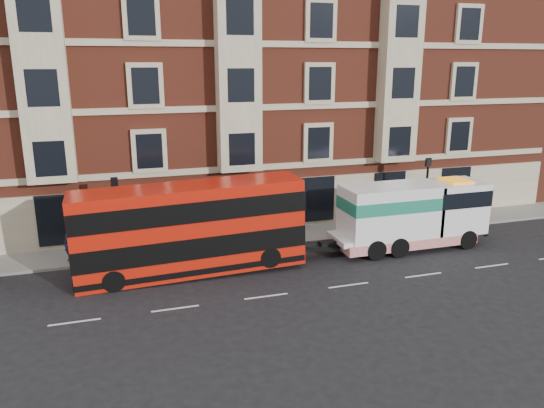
# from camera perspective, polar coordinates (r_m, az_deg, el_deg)

# --- Properties ---
(ground) EXTENTS (120.00, 120.00, 0.00)m
(ground) POSITION_cam_1_polar(r_m,az_deg,el_deg) (23.81, -0.63, -9.91)
(ground) COLOR black
(ground) RESTS_ON ground
(sidewalk) EXTENTS (90.00, 3.00, 0.15)m
(sidewalk) POSITION_cam_1_polar(r_m,az_deg,el_deg) (30.52, -4.73, -4.05)
(sidewalk) COLOR slate
(sidewalk) RESTS_ON ground
(victorian_terrace) EXTENTS (45.00, 12.00, 20.40)m
(victorian_terrace) POSITION_cam_1_polar(r_m,az_deg,el_deg) (36.28, -7.03, 15.01)
(victorian_terrace) COLOR maroon
(victorian_terrace) RESTS_ON ground
(lamp_post_west) EXTENTS (0.35, 0.15, 4.35)m
(lamp_post_west) POSITION_cam_1_polar(r_m,az_deg,el_deg) (27.85, -16.36, -0.90)
(lamp_post_west) COLOR black
(lamp_post_west) RESTS_ON sidewalk
(lamp_post_east) EXTENTS (0.35, 0.15, 4.35)m
(lamp_post_east) POSITION_cam_1_polar(r_m,az_deg,el_deg) (33.29, 16.27, 1.67)
(lamp_post_east) COLOR black
(lamp_post_east) RESTS_ON sidewalk
(double_decker_bus) EXTENTS (10.93, 2.51, 4.42)m
(double_decker_bus) POSITION_cam_1_polar(r_m,az_deg,el_deg) (25.78, -8.80, -2.51)
(double_decker_bus) COLOR red
(double_decker_bus) RESTS_ON ground
(tow_truck) EXTENTS (8.75, 2.59, 3.65)m
(tow_truck) POSITION_cam_1_polar(r_m,az_deg,el_deg) (30.03, 14.59, -1.10)
(tow_truck) COLOR white
(tow_truck) RESTS_ON ground
(pedestrian) EXTENTS (0.78, 0.69, 1.80)m
(pedestrian) POSITION_cam_1_polar(r_m,az_deg,el_deg) (28.96, -20.89, -4.06)
(pedestrian) COLOR #1F1D3A
(pedestrian) RESTS_ON sidewalk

